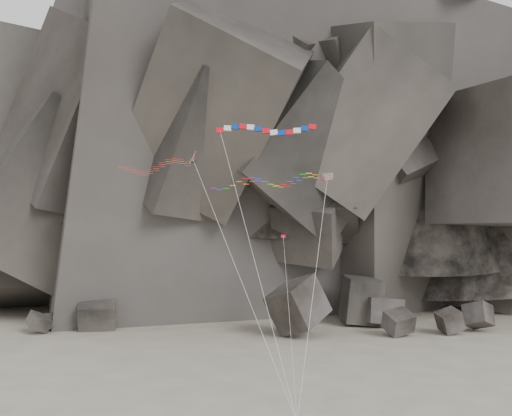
{
  "coord_description": "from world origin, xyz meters",
  "views": [
    {
      "loc": [
        -0.24,
        -55.0,
        16.23
      ],
      "look_at": [
        -1.49,
        6.0,
        18.03
      ],
      "focal_mm": 40.0,
      "sensor_mm": 36.0,
      "label": 1
    }
  ],
  "objects_px": {
    "parafoil_kite": "(266,182)",
    "pennant_kite": "(286,275)",
    "delta_kite": "(151,166)",
    "banner_kite": "(266,131)"
  },
  "relations": [
    {
      "from": "delta_kite",
      "to": "pennant_kite",
      "type": "xyz_separation_m",
      "value": [
        13.68,
        -2.71,
        -10.79
      ]
    },
    {
      "from": "parafoil_kite",
      "to": "pennant_kite",
      "type": "height_order",
      "value": "parafoil_kite"
    },
    {
      "from": "banner_kite",
      "to": "pennant_kite",
      "type": "bearing_deg",
      "value": -51.02
    },
    {
      "from": "delta_kite",
      "to": "banner_kite",
      "type": "bearing_deg",
      "value": 5.47
    },
    {
      "from": "delta_kite",
      "to": "pennant_kite",
      "type": "relative_size",
      "value": 1.38
    },
    {
      "from": "delta_kite",
      "to": "banner_kite",
      "type": "xyz_separation_m",
      "value": [
        11.74,
        -0.22,
        3.59
      ]
    },
    {
      "from": "parafoil_kite",
      "to": "pennant_kite",
      "type": "bearing_deg",
      "value": -21.2
    },
    {
      "from": "pennant_kite",
      "to": "banner_kite",
      "type": "bearing_deg",
      "value": 102.58
    },
    {
      "from": "delta_kite",
      "to": "parafoil_kite",
      "type": "bearing_deg",
      "value": -7.48
    },
    {
      "from": "delta_kite",
      "to": "parafoil_kite",
      "type": "relative_size",
      "value": 1.13
    }
  ]
}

